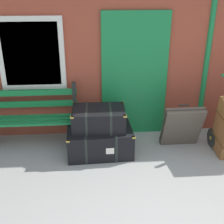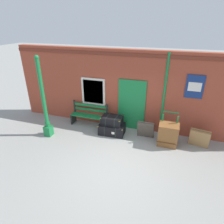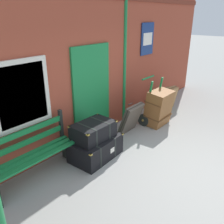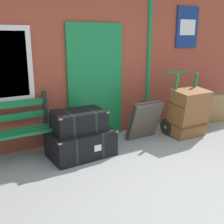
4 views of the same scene
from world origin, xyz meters
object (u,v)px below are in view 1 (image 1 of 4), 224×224
at_px(steamer_trunk_middle, 99,119).
at_px(suitcase_brown, 182,127).
at_px(platform_bench, 28,119).
at_px(steamer_trunk_base, 100,141).

relative_size(steamer_trunk_middle, suitcase_brown, 1.10).
bearing_deg(steamer_trunk_middle, suitcase_brown, 1.76).
height_order(platform_bench, steamer_trunk_base, platform_bench).
xyz_separation_m(steamer_trunk_base, suitcase_brown, (1.33, 0.08, 0.16)).
relative_size(platform_bench, suitcase_brown, 2.14).
bearing_deg(steamer_trunk_base, steamer_trunk_middle, 102.99).
xyz_separation_m(steamer_trunk_middle, suitcase_brown, (1.34, 0.04, -0.21)).
relative_size(platform_bench, steamer_trunk_base, 1.54).
bearing_deg(steamer_trunk_middle, platform_bench, 163.02).
xyz_separation_m(platform_bench, steamer_trunk_base, (1.15, -0.39, -0.23)).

